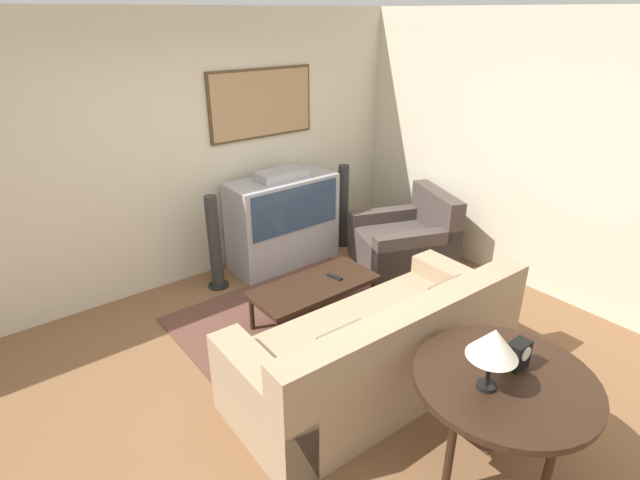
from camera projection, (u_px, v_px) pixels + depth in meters
ground_plane at (317, 371)px, 4.04m from camera, size 12.00×12.00×0.00m
wall_back at (187, 153)px, 5.00m from camera, size 12.00×0.10×2.70m
wall_right at (525, 155)px, 4.95m from camera, size 0.06×12.00×2.70m
area_rug at (298, 319)px, 4.70m from camera, size 2.10×1.66×0.01m
tv at (283, 221)px, 5.57m from camera, size 1.21×0.52×1.10m
couch at (379, 351)px, 3.76m from camera, size 2.28×1.03×0.87m
armchair at (406, 242)px, 5.65m from camera, size 1.23×1.17×0.83m
coffee_table at (314, 288)px, 4.56m from camera, size 1.18×0.53×0.39m
console_table at (505, 387)px, 2.91m from camera, size 1.06×1.06×0.72m
table_lamp at (493, 344)px, 2.68m from camera, size 0.28×0.28×0.39m
mantel_clock at (518, 354)px, 2.94m from camera, size 0.14×0.10×0.17m
remote at (335, 277)px, 4.64m from camera, size 0.07×0.17×0.02m
speaker_tower_left at (215, 245)px, 5.08m from camera, size 0.22×0.22×1.01m
speaker_tower_right at (343, 208)px, 6.05m from camera, size 0.22×0.22×1.01m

